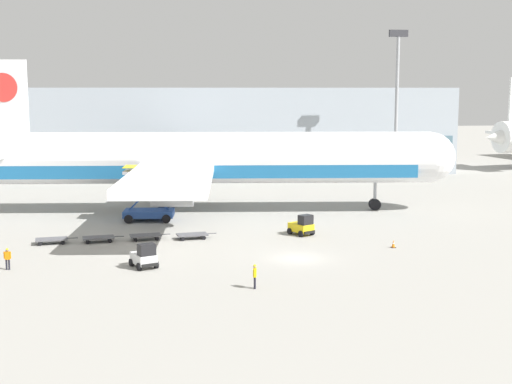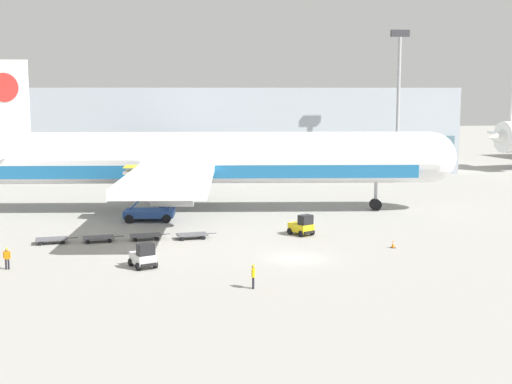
{
  "view_description": "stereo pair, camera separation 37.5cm",
  "coord_description": "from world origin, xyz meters",
  "px_view_note": "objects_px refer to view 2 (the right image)",
  "views": [
    {
      "loc": [
        -12.09,
        -55.86,
        13.78
      ],
      "look_at": [
        -1.75,
        10.93,
        4.0
      ],
      "focal_mm": 50.0,
      "sensor_mm": 36.0,
      "label": 1
    },
    {
      "loc": [
        -11.72,
        -55.92,
        13.78
      ],
      "look_at": [
        -1.75,
        10.93,
        4.0
      ],
      "focal_mm": 50.0,
      "sensor_mm": 36.0,
      "label": 2
    }
  ],
  "objects_px": {
    "baggage_dolly_lead": "(52,239)",
    "baggage_dolly_third": "(146,236)",
    "baggage_tug_mid": "(302,226)",
    "ground_crew_far": "(7,257)",
    "baggage_dolly_second": "(99,238)",
    "baggage_tug_foreground": "(144,257)",
    "scissor_lift_loader": "(149,200)",
    "baggage_dolly_trail": "(192,235)",
    "light_mast": "(398,95)",
    "ground_crew_near": "(253,274)",
    "traffic_cone_near": "(393,244)",
    "airplane_main": "(196,160)"
  },
  "relations": [
    {
      "from": "light_mast",
      "to": "baggage_dolly_third",
      "type": "bearing_deg",
      "value": -135.48
    },
    {
      "from": "light_mast",
      "to": "traffic_cone_near",
      "type": "height_order",
      "value": "light_mast"
    },
    {
      "from": "airplane_main",
      "to": "baggage_tug_mid",
      "type": "relative_size",
      "value": 20.59
    },
    {
      "from": "baggage_dolly_lead",
      "to": "baggage_dolly_third",
      "type": "xyz_separation_m",
      "value": [
        8.36,
        0.42,
        0.0
      ]
    },
    {
      "from": "baggage_dolly_lead",
      "to": "baggage_dolly_third",
      "type": "bearing_deg",
      "value": -4.12
    },
    {
      "from": "light_mast",
      "to": "ground_crew_far",
      "type": "distance_m",
      "value": 67.09
    },
    {
      "from": "scissor_lift_loader",
      "to": "baggage_dolly_trail",
      "type": "bearing_deg",
      "value": -61.83
    },
    {
      "from": "light_mast",
      "to": "baggage_dolly_third",
      "type": "xyz_separation_m",
      "value": [
        -36.98,
        -36.37,
        -12.6
      ]
    },
    {
      "from": "airplane_main",
      "to": "baggage_dolly_third",
      "type": "relative_size",
      "value": 15.38
    },
    {
      "from": "scissor_lift_loader",
      "to": "light_mast",
      "type": "bearing_deg",
      "value": 42.88
    },
    {
      "from": "light_mast",
      "to": "baggage_tug_mid",
      "type": "height_order",
      "value": "light_mast"
    },
    {
      "from": "baggage_tug_mid",
      "to": "baggage_dolly_second",
      "type": "distance_m",
      "value": 19.0
    },
    {
      "from": "scissor_lift_loader",
      "to": "airplane_main",
      "type": "bearing_deg",
      "value": 51.76
    },
    {
      "from": "baggage_dolly_third",
      "to": "baggage_dolly_trail",
      "type": "distance_m",
      "value": 4.29
    },
    {
      "from": "baggage_dolly_third",
      "to": "ground_crew_near",
      "type": "bearing_deg",
      "value": -73.88
    },
    {
      "from": "light_mast",
      "to": "baggage_tug_foreground",
      "type": "relative_size",
      "value": 8.02
    },
    {
      "from": "baggage_dolly_lead",
      "to": "airplane_main",
      "type": "bearing_deg",
      "value": 40.82
    },
    {
      "from": "light_mast",
      "to": "airplane_main",
      "type": "xyz_separation_m",
      "value": [
        -31.3,
        -21.31,
        -7.15
      ]
    },
    {
      "from": "baggage_dolly_lead",
      "to": "ground_crew_near",
      "type": "distance_m",
      "value": 23.37
    },
    {
      "from": "airplane_main",
      "to": "scissor_lift_loader",
      "type": "height_order",
      "value": "airplane_main"
    },
    {
      "from": "scissor_lift_loader",
      "to": "baggage_dolly_third",
      "type": "relative_size",
      "value": 1.54
    },
    {
      "from": "baggage_tug_mid",
      "to": "baggage_dolly_trail",
      "type": "xyz_separation_m",
      "value": [
        -10.47,
        -0.24,
        -0.49
      ]
    },
    {
      "from": "traffic_cone_near",
      "to": "baggage_dolly_trail",
      "type": "bearing_deg",
      "value": 159.71
    },
    {
      "from": "baggage_tug_mid",
      "to": "scissor_lift_loader",
      "type": "bearing_deg",
      "value": -153.39
    },
    {
      "from": "ground_crew_far",
      "to": "scissor_lift_loader",
      "type": "bearing_deg",
      "value": -113.61
    },
    {
      "from": "airplane_main",
      "to": "ground_crew_far",
      "type": "height_order",
      "value": "airplane_main"
    },
    {
      "from": "traffic_cone_near",
      "to": "scissor_lift_loader",
      "type": "bearing_deg",
      "value": 142.15
    },
    {
      "from": "baggage_tug_mid",
      "to": "ground_crew_far",
      "type": "distance_m",
      "value": 26.97
    },
    {
      "from": "baggage_dolly_second",
      "to": "baggage_tug_mid",
      "type": "bearing_deg",
      "value": -6.19
    },
    {
      "from": "baggage_tug_foreground",
      "to": "ground_crew_far",
      "type": "bearing_deg",
      "value": -117.64
    },
    {
      "from": "baggage_dolly_lead",
      "to": "baggage_dolly_third",
      "type": "relative_size",
      "value": 1.0
    },
    {
      "from": "light_mast",
      "to": "baggage_dolly_second",
      "type": "distance_m",
      "value": 56.59
    },
    {
      "from": "scissor_lift_loader",
      "to": "baggage_dolly_second",
      "type": "bearing_deg",
      "value": -107.65
    },
    {
      "from": "baggage_dolly_second",
      "to": "ground_crew_far",
      "type": "distance_m",
      "value": 11.14
    },
    {
      "from": "traffic_cone_near",
      "to": "baggage_dolly_third",
      "type": "bearing_deg",
      "value": 162.82
    },
    {
      "from": "airplane_main",
      "to": "traffic_cone_near",
      "type": "height_order",
      "value": "airplane_main"
    },
    {
      "from": "airplane_main",
      "to": "ground_crew_near",
      "type": "relative_size",
      "value": 33.48
    },
    {
      "from": "baggage_dolly_third",
      "to": "baggage_tug_mid",
      "type": "bearing_deg",
      "value": -7.17
    },
    {
      "from": "baggage_dolly_third",
      "to": "airplane_main",
      "type": "bearing_deg",
      "value": 62.36
    },
    {
      "from": "baggage_tug_foreground",
      "to": "ground_crew_near",
      "type": "relative_size",
      "value": 1.61
    },
    {
      "from": "baggage_dolly_trail",
      "to": "ground_crew_far",
      "type": "height_order",
      "value": "ground_crew_far"
    },
    {
      "from": "airplane_main",
      "to": "baggage_tug_foreground",
      "type": "height_order",
      "value": "airplane_main"
    },
    {
      "from": "baggage_tug_foreground",
      "to": "baggage_dolly_lead",
      "type": "relative_size",
      "value": 0.74
    },
    {
      "from": "scissor_lift_loader",
      "to": "traffic_cone_near",
      "type": "xyz_separation_m",
      "value": [
        21.11,
        -16.41,
        -1.85
      ]
    },
    {
      "from": "light_mast",
      "to": "ground_crew_near",
      "type": "bearing_deg",
      "value": -118.65
    },
    {
      "from": "baggage_tug_foreground",
      "to": "scissor_lift_loader",
      "type": "bearing_deg",
      "value": 156.44
    },
    {
      "from": "baggage_dolly_second",
      "to": "ground_crew_far",
      "type": "xyz_separation_m",
      "value": [
        -6.27,
        -9.18,
        0.6
      ]
    },
    {
      "from": "traffic_cone_near",
      "to": "ground_crew_near",
      "type": "bearing_deg",
      "value": -141.95
    },
    {
      "from": "light_mast",
      "to": "baggage_dolly_trail",
      "type": "distance_m",
      "value": 50.71
    },
    {
      "from": "light_mast",
      "to": "baggage_dolly_trail",
      "type": "xyz_separation_m",
      "value": [
        -32.7,
        -36.65,
        -12.6
      ]
    }
  ]
}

